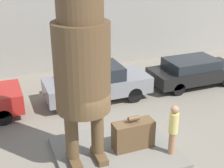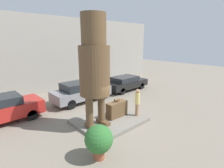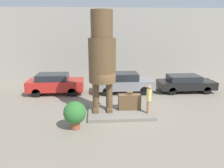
% 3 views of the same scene
% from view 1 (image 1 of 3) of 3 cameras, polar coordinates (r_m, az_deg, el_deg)
% --- Properties ---
extents(ground_plane, '(60.00, 60.00, 0.00)m').
position_cam_1_polar(ground_plane, '(10.51, 0.69, -12.72)').
color(ground_plane, gray).
extents(pedestal, '(3.83, 3.17, 0.17)m').
position_cam_1_polar(pedestal, '(10.46, 0.70, -12.34)').
color(pedestal, slate).
rests_on(pedestal, ground_plane).
extents(building_backdrop, '(28.00, 0.60, 6.86)m').
position_cam_1_polar(building_backdrop, '(17.05, -10.66, 13.57)').
color(building_backdrop, gray).
rests_on(building_backdrop, ground_plane).
extents(statue_figure, '(1.57, 1.57, 5.82)m').
position_cam_1_polar(statue_figure, '(8.48, -5.57, 5.33)').
color(statue_figure, brown).
rests_on(statue_figure, pedestal).
extents(giant_suitcase, '(1.36, 0.52, 1.16)m').
position_cam_1_polar(giant_suitcase, '(10.30, 3.90, -9.21)').
color(giant_suitcase, brown).
rests_on(giant_suitcase, pedestal).
extents(tourist, '(0.29, 0.29, 1.70)m').
position_cam_1_polar(tourist, '(9.94, 11.15, -7.88)').
color(tourist, '#A87A56').
rests_on(tourist, pedestal).
extents(parked_car_grey, '(4.62, 1.83, 1.61)m').
position_cam_1_polar(parked_car_grey, '(13.67, -2.93, 0.30)').
color(parked_car_grey, gray).
rests_on(parked_car_grey, ground_plane).
extents(parked_car_black, '(4.46, 1.82, 1.37)m').
position_cam_1_polar(parked_car_black, '(15.83, 14.63, 2.35)').
color(parked_car_black, black).
rests_on(parked_car_black, ground_plane).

